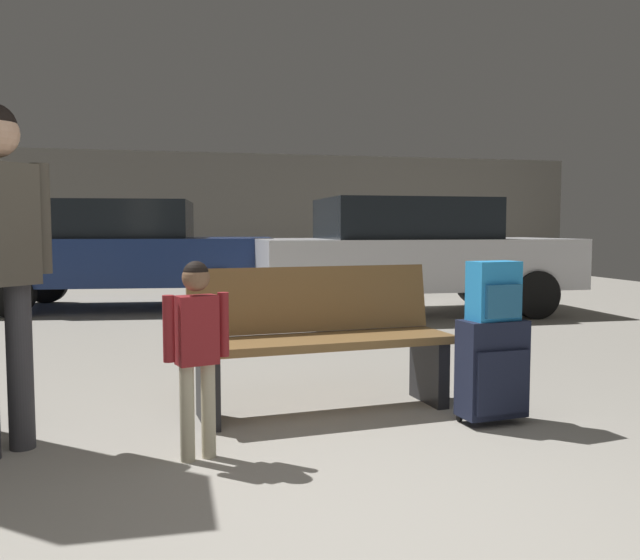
{
  "coord_description": "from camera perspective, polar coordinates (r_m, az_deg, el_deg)",
  "views": [
    {
      "loc": [
        -0.6,
        -2.22,
        1.14
      ],
      "look_at": [
        0.19,
        1.3,
        0.85
      ],
      "focal_mm": 37.22,
      "sensor_mm": 36.0,
      "label": 1
    }
  ],
  "objects": [
    {
      "name": "bench",
      "position": [
        4.15,
        0.05,
        -5.11
      ],
      "size": [
        1.65,
        0.7,
        0.89
      ],
      "color": "brown",
      "rests_on": "ground_plane"
    },
    {
      "name": "child",
      "position": [
        3.28,
        -10.59,
        -4.94
      ],
      "size": [
        0.32,
        0.19,
        0.98
      ],
      "color": "beige",
      "rests_on": "ground_plane"
    },
    {
      "name": "backpack_bright",
      "position": [
        3.92,
        14.76,
        -0.97
      ],
      "size": [
        0.3,
        0.23,
        0.34
      ],
      "color": "#268CD8",
      "rests_on": "suitcase"
    },
    {
      "name": "garage_back_wall",
      "position": [
        15.1,
        -10.48,
        5.47
      ],
      "size": [
        18.0,
        0.12,
        2.8
      ],
      "primitive_type": "cube",
      "color": "gray",
      "rests_on": "ground_plane"
    },
    {
      "name": "parked_car_near",
      "position": [
        8.8,
        7.86,
        2.34
      ],
      "size": [
        4.1,
        1.8,
        1.51
      ],
      "color": "silver",
      "rests_on": "ground_plane"
    },
    {
      "name": "parked_car_far",
      "position": [
        9.74,
        -16.61,
        2.4
      ],
      "size": [
        4.25,
        2.11,
        1.51
      ],
      "color": "navy",
      "rests_on": "ground_plane"
    },
    {
      "name": "ground_plane",
      "position": [
        6.36,
        -7.11,
        -6.24
      ],
      "size": [
        18.0,
        18.0,
        0.1
      ],
      "primitive_type": "cube",
      "color": "gray"
    },
    {
      "name": "suitcase",
      "position": [
        3.99,
        14.62,
        -7.42
      ],
      "size": [
        0.4,
        0.27,
        0.6
      ],
      "color": "#191E33",
      "rests_on": "ground_plane"
    }
  ]
}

